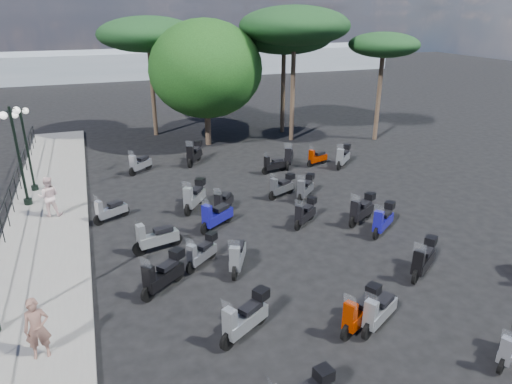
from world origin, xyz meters
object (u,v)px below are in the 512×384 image
object	(u,v)px
scooter_20	(289,157)
lamp_post_2	(26,144)
pedestrian_far	(49,197)
scooter_1	(163,274)
scooter_11	(379,312)
scooter_26	(343,157)
scooter_7	(237,257)
scooter_27	(317,158)
scooter_2	(202,253)
scooter_16	(194,154)
pine_1	(295,26)
scooter_21	(274,165)
pine_3	(384,46)
scooter_18	(423,260)
woman	(37,328)
scooter_3	(156,238)
scooter_13	(305,213)
scooter_15	(282,187)
scooter_19	(305,188)
scooter_4	(110,211)
scooter_9	(194,197)
scooter_8	(223,203)
scooter_10	(140,164)
scooter_22	(511,345)
scooter_14	(216,216)
scooter_12	(361,312)
scooter_25	(362,210)
lamp_post_1	(18,150)
pine_0	(284,37)
scooter_24	(383,220)
broadleaf_tree	(206,69)

from	to	relation	value
scooter_20	lamp_post_2	bearing A→B (deg)	26.32
pedestrian_far	scooter_1	xyz separation A→B (m)	(3.38, -6.53, -0.43)
scooter_11	scooter_26	world-z (taller)	scooter_26
scooter_7	scooter_27	size ratio (longest dim) A/B	1.11
scooter_1	scooter_2	size ratio (longest dim) A/B	1.17
scooter_16	pine_1	bearing A→B (deg)	-125.61
scooter_26	scooter_7	bearing A→B (deg)	89.58
scooter_21	pine_3	bearing A→B (deg)	-79.15
scooter_18	scooter_20	world-z (taller)	scooter_20
woman	scooter_3	distance (m)	5.60
pine_1	scooter_13	bearing A→B (deg)	-111.70
scooter_18	scooter_15	bearing A→B (deg)	-21.81
scooter_11	scooter_19	bearing A→B (deg)	-42.93
scooter_4	scooter_19	xyz separation A→B (m)	(8.22, -0.58, 0.05)
pedestrian_far	scooter_15	bearing A→B (deg)	-179.96
scooter_18	pine_3	size ratio (longest dim) A/B	0.23
scooter_26	scooter_3	bearing A→B (deg)	74.81
pedestrian_far	scooter_9	bearing A→B (deg)	175.92
scooter_8	scooter_26	bearing A→B (deg)	-114.24
lamp_post_2	scooter_13	world-z (taller)	lamp_post_2
woman	scooter_13	bearing A→B (deg)	25.18
scooter_19	pine_1	distance (m)	11.68
pine_1	scooter_10	bearing A→B (deg)	-162.33
scooter_20	scooter_22	bearing A→B (deg)	115.27
scooter_2	scooter_14	size ratio (longest dim) A/B	0.82
scooter_12	scooter_22	xyz separation A→B (m)	(2.71, -2.26, -0.06)
scooter_8	lamp_post_2	bearing A→B (deg)	7.28
scooter_9	scooter_25	distance (m)	6.83
woman	scooter_9	world-z (taller)	woman
scooter_22	scooter_9	bearing A→B (deg)	-2.64
scooter_18	scooter_26	size ratio (longest dim) A/B	1.09
pedestrian_far	scooter_26	distance (m)	14.36
scooter_13	scooter_16	distance (m)	9.13
scooter_20	scooter_27	xyz separation A→B (m)	(1.50, -0.35, -0.10)
scooter_8	scooter_13	bearing A→B (deg)	-178.23
scooter_3	scooter_18	world-z (taller)	scooter_3
scooter_15	lamp_post_1	bearing A→B (deg)	51.29
scooter_10	scooter_12	bearing A→B (deg)	152.78
scooter_27	lamp_post_1	bearing A→B (deg)	73.96
pine_0	pine_3	world-z (taller)	pine_0
scooter_24	broadleaf_tree	bearing A→B (deg)	-23.23
scooter_12	scooter_19	distance (m)	8.83
scooter_2	scooter_4	bearing A→B (deg)	-9.54
scooter_13	scooter_11	bearing A→B (deg)	134.11
lamp_post_2	scooter_13	distance (m)	12.56
scooter_4	scooter_24	world-z (taller)	scooter_24
scooter_14	broadleaf_tree	distance (m)	12.42
woman	scooter_26	distance (m)	17.42
scooter_26	scooter_2	bearing A→B (deg)	83.94
scooter_12	scooter_13	bearing A→B (deg)	-40.25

